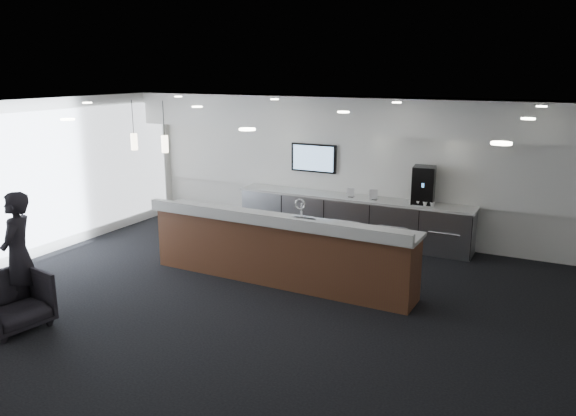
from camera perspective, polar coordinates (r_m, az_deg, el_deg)
The scene contains 22 objects.
ground at distance 8.90m, azimuth -2.12°, elevation -9.45°, with size 10.00×10.00×0.00m, color black.
ceiling at distance 8.19m, azimuth -2.31°, elevation 10.21°, with size 10.00×8.00×0.02m, color black.
back_wall at distance 11.99m, azimuth 7.17°, elevation 4.08°, with size 10.00×0.02×3.00m, color white.
left_wall at distance 11.65m, azimuth -24.24°, elevation 2.66°, with size 0.02×8.00×3.00m, color white.
soffit_bulkhead at distance 11.43m, azimuth 6.56°, elevation 9.43°, with size 10.00×0.90×0.70m, color white.
alcove_panel at distance 11.95m, azimuth 7.13°, elevation 4.53°, with size 9.80×0.06×1.40m, color white.
window_blinds_wall at distance 11.62m, azimuth -24.11°, elevation 2.65°, with size 0.04×7.36×2.55m, color #A7B7C8.
back_credenza at distance 11.88m, azimuth 6.42°, elevation -1.04°, with size 5.06×0.66×0.95m.
wall_tv at distance 12.25m, azimuth 2.62°, elevation 5.09°, with size 1.05×0.08×0.62m.
pendant_left at distance 10.26m, azimuth -11.88°, elevation 6.47°, with size 0.12×0.12×0.30m, color #FFECC6.
pendant_right at distance 10.71m, azimuth -14.82°, elevation 6.61°, with size 0.12×0.12×0.30m, color #FFECC6.
ceiling_can_lights at distance 8.19m, azimuth -2.30°, elevation 10.00°, with size 7.00×5.00×0.02m, color white, non-canonical shape.
service_counter at distance 9.49m, azimuth -0.93°, elevation -4.20°, with size 4.79×0.89×1.49m.
coffee_machine at distance 11.35m, azimuth 13.62°, elevation 2.30°, with size 0.48×0.58×0.74m.
info_sign_left at distance 11.68m, azimuth 6.39°, elevation 1.58°, with size 0.15×0.02×0.20m, color silver.
info_sign_right at distance 11.49m, azimuth 8.68°, elevation 1.36°, with size 0.16×0.02×0.22m, color silver.
armchair at distance 8.77m, azimuth -26.18°, elevation -8.52°, with size 0.85×0.87×0.79m, color black.
lounge_guest at distance 8.98m, azimuth -25.70°, elevation -4.33°, with size 0.68×0.45×1.86m, color black.
cup_0 at distance 11.17m, azimuth 14.46°, elevation 0.36°, with size 0.09×0.09×0.09m, color white.
cup_1 at distance 11.20m, azimuth 13.76°, elevation 0.44°, with size 0.09×0.09×0.09m, color white.
cup_2 at distance 11.23m, azimuth 13.07°, elevation 0.51°, with size 0.09×0.09×0.09m, color white.
cup_3 at distance 11.26m, azimuth 12.38°, elevation 0.59°, with size 0.09×0.09×0.09m, color white.
Camera 1 is at (4.00, -7.13, 3.53)m, focal length 35.00 mm.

